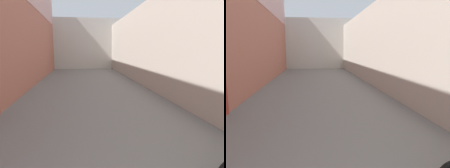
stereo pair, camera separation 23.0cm
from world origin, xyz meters
The scene contains 4 objects.
ground_plane centered at (0.00, 10.76, 0.00)m, with size 41.52×41.52×0.00m, color slate.
building_left centered at (-3.56, 12.71, 4.48)m, with size 0.45×25.52×8.87m.
building_right centered at (3.57, 12.76, 2.53)m, with size 0.45×25.52×5.05m.
building_far_end centered at (0.00, 26.52, 2.93)m, with size 9.74×2.00×5.86m, color beige.
Camera 2 is at (-0.35, 0.87, 2.25)m, focal length 33.15 mm.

